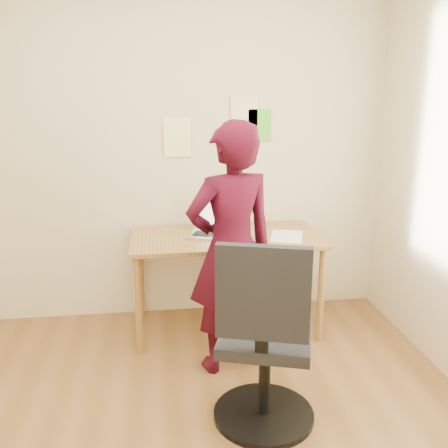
{
  "coord_description": "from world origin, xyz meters",
  "views": [
    {
      "loc": [
        -0.06,
        -2.12,
        1.8
      ],
      "look_at": [
        0.36,
        0.95,
        0.95
      ],
      "focal_mm": 40.0,
      "sensor_mm": 36.0,
      "label": 1
    }
  ],
  "objects": [
    {
      "name": "desk",
      "position": [
        0.44,
        1.38,
        0.65
      ],
      "size": [
        1.4,
        0.7,
        0.74
      ],
      "color": "olive",
      "rests_on": "ground"
    },
    {
      "name": "office_chair",
      "position": [
        0.47,
        0.19,
        0.47
      ],
      "size": [
        0.6,
        0.61,
        1.09
      ],
      "rotation": [
        0.0,
        0.0,
        -0.3
      ],
      "color": "black",
      "rests_on": "ground"
    },
    {
      "name": "laptop",
      "position": [
        0.35,
        1.43,
        0.79
      ],
      "size": [
        0.43,
        0.41,
        0.25
      ],
      "rotation": [
        0.0,
        0.0,
        -0.35
      ],
      "color": "silver",
      "rests_on": "desk"
    },
    {
      "name": "person",
      "position": [
        0.39,
        0.83,
        0.81
      ],
      "size": [
        0.68,
        0.54,
        1.62
      ],
      "primitive_type": "imported",
      "rotation": [
        0.0,
        0.0,
        3.42
      ],
      "color": "#390716",
      "rests_on": "ground"
    },
    {
      "name": "paper_sheet",
      "position": [
        0.88,
        1.31,
        0.74
      ],
      "size": [
        0.31,
        0.38,
        0.0
      ],
      "primitive_type": "cube",
      "rotation": [
        0.0,
        0.0,
        -0.31
      ],
      "color": "white",
      "rests_on": "desk"
    },
    {
      "name": "wall_note_left",
      "position": [
        0.11,
        1.74,
        1.43
      ],
      "size": [
        0.21,
        0.0,
        0.3
      ],
      "primitive_type": "cube",
      "color": "#FBF696",
      "rests_on": "room"
    },
    {
      "name": "wall_note_mid",
      "position": [
        0.63,
        1.74,
        1.59
      ],
      "size": [
        0.21,
        0.0,
        0.3
      ],
      "primitive_type": "cube",
      "color": "#FBF696",
      "rests_on": "room"
    },
    {
      "name": "phone",
      "position": [
        0.64,
        1.21,
        0.75
      ],
      "size": [
        0.09,
        0.14,
        0.01
      ],
      "rotation": [
        0.0,
        0.0,
        0.15
      ],
      "color": "black",
      "rests_on": "desk"
    },
    {
      "name": "wall_note_right",
      "position": [
        0.75,
        1.74,
        1.52
      ],
      "size": [
        0.18,
        0.0,
        0.24
      ],
      "primitive_type": "cube",
      "color": "#56CD2E",
      "rests_on": "room"
    },
    {
      "name": "room",
      "position": [
        0.0,
        0.0,
        1.35
      ],
      "size": [
        3.58,
        3.58,
        2.78
      ],
      "color": "brown",
      "rests_on": "ground"
    }
  ]
}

